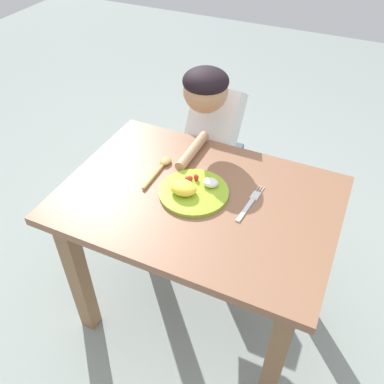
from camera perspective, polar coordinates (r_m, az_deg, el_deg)
ground_plane at (r=2.12m, az=0.70°, el=-15.95°), size 8.00×8.00×0.00m
dining_table at (r=1.64m, az=0.88°, el=-4.36°), size 1.04×0.73×0.76m
plate at (r=1.54m, az=0.03°, el=0.26°), size 0.27×0.27×0.06m
fork at (r=1.52m, az=8.10°, el=-1.57°), size 0.04×0.22×0.01m
spoon at (r=1.67m, az=-4.30°, el=3.56°), size 0.04×0.22×0.02m
person at (r=2.01m, az=2.97°, el=5.69°), size 0.22×0.52×1.09m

